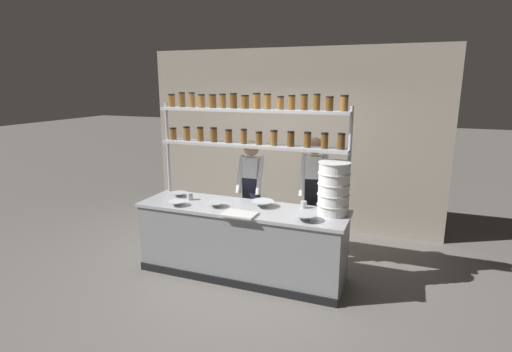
{
  "coord_description": "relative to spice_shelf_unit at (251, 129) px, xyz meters",
  "views": [
    {
      "loc": [
        1.91,
        -4.42,
        2.45
      ],
      "look_at": [
        0.12,
        0.2,
        1.29
      ],
      "focal_mm": 28.0,
      "sensor_mm": 36.0,
      "label": 1
    }
  ],
  "objects": [
    {
      "name": "prep_counter",
      "position": [
        -0.0,
        -0.33,
        -1.42
      ],
      "size": [
        2.69,
        0.76,
        0.92
      ],
      "color": "gray",
      "rests_on": "ground_plane"
    },
    {
      "name": "spice_shelf_unit",
      "position": [
        0.0,
        0.0,
        0.0
      ],
      "size": [
        2.57,
        0.28,
        2.33
      ],
      "color": "#ADAFB5",
      "rests_on": "ground_plane"
    },
    {
      "name": "chef_left",
      "position": [
        -0.13,
        0.32,
        -0.91
      ],
      "size": [
        0.37,
        0.3,
        1.67
      ],
      "rotation": [
        0.0,
        0.0,
        0.05
      ],
      "color": "black",
      "rests_on": "ground_plane"
    },
    {
      "name": "serving_cup_by_board",
      "position": [
        -0.77,
        -0.29,
        -0.91
      ],
      "size": [
        0.08,
        0.08,
        0.1
      ],
      "color": "#B2B7BC",
      "rests_on": "prep_counter"
    },
    {
      "name": "cutting_board",
      "position": [
        0.1,
        -0.63,
        -0.94
      ],
      "size": [
        0.4,
        0.26,
        0.02
      ],
      "color": "silver",
      "rests_on": "prep_counter"
    },
    {
      "name": "prep_bowl_center_front",
      "position": [
        -0.79,
        -0.57,
        -0.93
      ],
      "size": [
        0.22,
        0.22,
        0.06
      ],
      "color": "silver",
      "rests_on": "prep_counter"
    },
    {
      "name": "serving_cup_front",
      "position": [
        0.74,
        -0.09,
        -0.91
      ],
      "size": [
        0.07,
        0.07,
        0.09
      ],
      "color": "#B2B7BC",
      "rests_on": "prep_counter"
    },
    {
      "name": "container_stack",
      "position": [
        1.12,
        -0.2,
        -0.64
      ],
      "size": [
        0.38,
        0.38,
        0.63
      ],
      "color": "white",
      "rests_on": "prep_counter"
    },
    {
      "name": "prep_bowl_center_back",
      "position": [
        0.24,
        -0.22,
        -0.92
      ],
      "size": [
        0.28,
        0.28,
        0.08
      ],
      "color": "silver",
      "rests_on": "prep_counter"
    },
    {
      "name": "ground_plane",
      "position": [
        -0.0,
        -0.33,
        -1.88
      ],
      "size": [
        40.0,
        40.0,
        0.0
      ],
      "primitive_type": "plane",
      "color": "slate"
    },
    {
      "name": "prep_bowl_near_right",
      "position": [
        0.87,
        -0.53,
        -0.92
      ],
      "size": [
        0.28,
        0.28,
        0.08
      ],
      "color": "#B2B7BC",
      "rests_on": "prep_counter"
    },
    {
      "name": "chef_center",
      "position": [
        0.76,
        0.34,
        -0.85
      ],
      "size": [
        0.39,
        0.32,
        1.76
      ],
      "rotation": [
        0.0,
        0.0,
        0.14
      ],
      "color": "black",
      "rests_on": "ground_plane"
    },
    {
      "name": "prep_bowl_near_left",
      "position": [
        -0.99,
        -0.2,
        -0.93
      ],
      "size": [
        0.21,
        0.21,
        0.06
      ],
      "color": "#B2B7BC",
      "rests_on": "prep_counter"
    },
    {
      "name": "back_wall",
      "position": [
        -0.0,
        1.78,
        -0.37
      ],
      "size": [
        5.09,
        0.12,
        3.01
      ],
      "primitive_type": "cube",
      "color": "#9E9384",
      "rests_on": "ground_plane"
    },
    {
      "name": "prep_bowl_far_left",
      "position": [
        -0.31,
        -0.44,
        -0.93
      ],
      "size": [
        0.22,
        0.22,
        0.06
      ],
      "color": "#B2B7BC",
      "rests_on": "prep_counter"
    }
  ]
}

